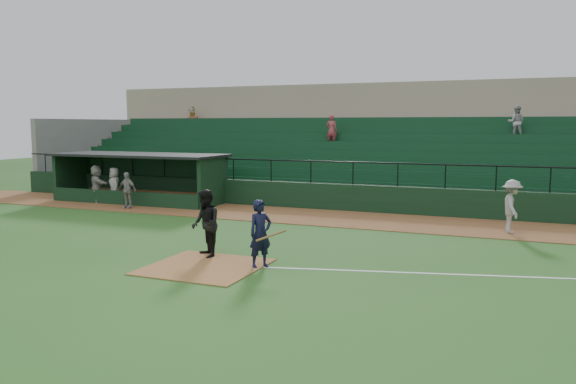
% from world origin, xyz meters
% --- Properties ---
extents(ground, '(90.00, 90.00, 0.00)m').
position_xyz_m(ground, '(0.00, 0.00, 0.00)').
color(ground, '#24511A').
rests_on(ground, ground).
extents(warning_track, '(40.00, 4.00, 0.03)m').
position_xyz_m(warning_track, '(0.00, 8.00, 0.01)').
color(warning_track, brown).
rests_on(warning_track, ground).
extents(home_plate_dirt, '(3.00, 3.00, 0.03)m').
position_xyz_m(home_plate_dirt, '(0.00, -1.00, 0.01)').
color(home_plate_dirt, brown).
rests_on(home_plate_dirt, ground).
extents(foul_line, '(17.49, 4.44, 0.01)m').
position_xyz_m(foul_line, '(8.00, 1.20, 0.01)').
color(foul_line, white).
rests_on(foul_line, ground).
extents(stadium_structure, '(38.00, 13.08, 6.40)m').
position_xyz_m(stadium_structure, '(-0.00, 16.46, 2.30)').
color(stadium_structure, black).
rests_on(stadium_structure, ground).
extents(dugout, '(8.90, 3.20, 2.42)m').
position_xyz_m(dugout, '(-9.75, 9.56, 1.33)').
color(dugout, black).
rests_on(dugout, ground).
extents(batter_at_plate, '(1.17, 0.81, 1.86)m').
position_xyz_m(batter_at_plate, '(1.43, -0.45, 0.93)').
color(batter_at_plate, black).
rests_on(batter_at_plate, ground).
extents(umpire, '(1.22, 1.22, 2.00)m').
position_xyz_m(umpire, '(-0.56, 0.02, 1.00)').
color(umpire, black).
rests_on(umpire, ground).
extents(runner, '(0.93, 1.34, 1.90)m').
position_xyz_m(runner, '(7.66, 7.28, 0.98)').
color(runner, '#9E9994').
rests_on(runner, warning_track).
extents(dugout_player_a, '(0.99, 0.43, 1.67)m').
position_xyz_m(dugout_player_a, '(-8.82, 6.97, 0.86)').
color(dugout_player_a, gray).
rests_on(dugout_player_a, warning_track).
extents(dugout_player_b, '(1.02, 0.95, 1.75)m').
position_xyz_m(dugout_player_b, '(-10.47, 8.10, 0.90)').
color(dugout_player_b, '#A9A39E').
rests_on(dugout_player_b, warning_track).
extents(dugout_player_c, '(1.77, 1.33, 1.86)m').
position_xyz_m(dugout_player_c, '(-11.41, 7.92, 0.96)').
color(dugout_player_c, '#9D9893').
rests_on(dugout_player_c, warning_track).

